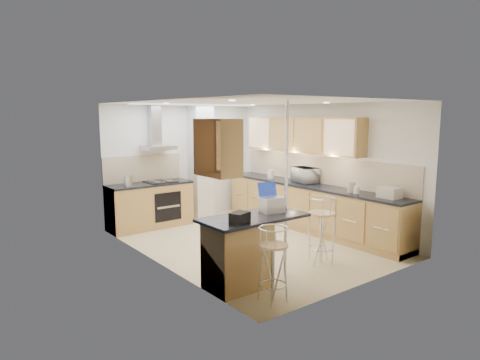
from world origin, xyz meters
TOP-DOWN VIEW (x-y plane):
  - ground at (0.00, 0.00)m, footprint 4.80×4.80m
  - room_shell at (0.32, 0.38)m, footprint 3.64×4.84m
  - right_counter at (1.50, 0.00)m, footprint 0.63×4.40m
  - back_counter at (-0.95, 2.10)m, footprint 1.70×0.63m
  - peninsula at (-1.12, -1.45)m, footprint 1.47×0.72m
  - microwave at (1.61, 0.24)m, footprint 0.48×0.62m
  - laptop at (-0.76, -1.41)m, footprint 0.34×0.27m
  - bag at (-1.48, -1.62)m, footprint 0.29×0.25m
  - bar_stool_near at (-1.30, -2.05)m, footprint 0.50×0.50m
  - bar_stool_end at (0.21, -1.48)m, footprint 0.50×0.50m
  - jar_a at (1.43, 1.09)m, footprint 0.13×0.13m
  - jar_b at (1.43, 1.13)m, footprint 0.14×0.14m
  - jar_c at (1.43, -1.06)m, footprint 0.18×0.18m
  - jar_d at (1.41, -1.19)m, footprint 0.10×0.10m
  - bread_bin at (1.53, -1.76)m, footprint 0.28×0.35m
  - kettle at (-1.45, 1.95)m, footprint 0.16×0.16m

SIDE VIEW (x-z plane):
  - ground at x=0.00m, z-range 0.00..0.00m
  - back_counter at x=-0.95m, z-range 0.00..0.92m
  - right_counter at x=1.50m, z-range 0.00..0.92m
  - peninsula at x=-1.12m, z-range 0.01..0.95m
  - bar_stool_near at x=-1.30m, z-range 0.00..0.95m
  - bar_stool_end at x=0.21m, z-range 0.00..1.05m
  - jar_d at x=1.41m, z-range 0.92..1.05m
  - jar_b at x=1.43m, z-range 0.92..1.06m
  - bag at x=-1.48m, z-range 0.94..1.07m
  - bread_bin at x=1.53m, z-range 0.92..1.10m
  - jar_a at x=1.43m, z-range 0.92..1.10m
  - jar_c at x=1.43m, z-range 0.92..1.12m
  - kettle at x=-1.45m, z-range 0.92..1.13m
  - laptop at x=-0.76m, z-range 0.94..1.15m
  - microwave at x=1.61m, z-range 0.92..1.23m
  - room_shell at x=0.32m, z-range 0.29..2.80m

